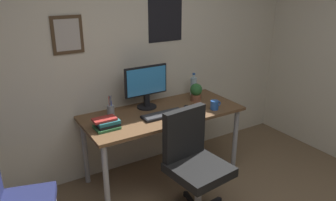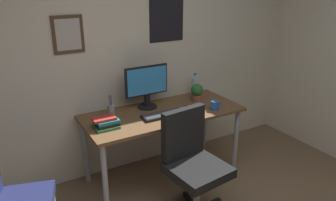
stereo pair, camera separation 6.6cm
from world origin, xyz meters
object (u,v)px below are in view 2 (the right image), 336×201
keyboard (163,115)px  computer_mouse (188,108)px  side_chair (11,198)px  coffee_mug_near (215,105)px  monitor (147,85)px  book_stack_left (106,123)px  potted_plant (197,92)px  pen_cup (111,109)px  water_bottle (195,86)px  office_chair (192,159)px

keyboard → computer_mouse: 0.30m
side_chair → coffee_mug_near: 1.97m
computer_mouse → coffee_mug_near: bearing=-31.7°
monitor → computer_mouse: 0.48m
keyboard → coffee_mug_near: 0.54m
monitor → book_stack_left: (-0.53, -0.26, -0.20)m
coffee_mug_near → potted_plant: size_ratio=0.62×
monitor → pen_cup: bearing=179.0°
side_chair → water_bottle: 2.14m
monitor → book_stack_left: bearing=-153.7°
computer_mouse → side_chair: bearing=-169.4°
office_chair → water_bottle: 1.13m
office_chair → monitor: 0.92m
computer_mouse → keyboard: bearing=-176.1°
keyboard → side_chair: bearing=-168.0°
water_bottle → pen_cup: 1.03m
book_stack_left → side_chair: bearing=-159.4°
monitor → pen_cup: monitor is taller
keyboard → book_stack_left: size_ratio=1.92×
coffee_mug_near → potted_plant: bearing=94.2°
computer_mouse → potted_plant: potted_plant is taller
water_bottle → pen_cup: size_ratio=1.26×
potted_plant → book_stack_left: (-1.07, -0.15, -0.06)m
monitor → book_stack_left: monitor is taller
keyboard → pen_cup: 0.51m
keyboard → book_stack_left: book_stack_left is taller
office_chair → water_bottle: size_ratio=3.76×
monitor → keyboard: size_ratio=1.07×
side_chair → computer_mouse: size_ratio=7.95×
pen_cup → office_chair: bearing=-64.0°
side_chair → water_bottle: (2.01, 0.65, 0.33)m
side_chair → coffee_mug_near: side_chair is taller
monitor → computer_mouse: (0.33, -0.26, -0.22)m
water_bottle → office_chair: bearing=-125.2°
pen_cup → book_stack_left: pen_cup is taller
keyboard → coffee_mug_near: bearing=-12.9°
side_chair → water_bottle: bearing=17.9°
office_chair → side_chair: size_ratio=1.09×
coffee_mug_near → book_stack_left: size_ratio=0.54×
office_chair → keyboard: bearing=87.8°
coffee_mug_near → water_bottle: bearing=81.1°
side_chair → book_stack_left: bearing=20.6°
coffee_mug_near → book_stack_left: book_stack_left is taller
monitor → computer_mouse: size_ratio=4.18×
side_chair → book_stack_left: size_ratio=3.90×
book_stack_left → computer_mouse: bearing=0.1°
potted_plant → office_chair: bearing=-126.9°
side_chair → keyboard: side_chair is taller
side_chair → coffee_mug_near: size_ratio=7.26×
keyboard → computer_mouse: (0.30, 0.02, 0.01)m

